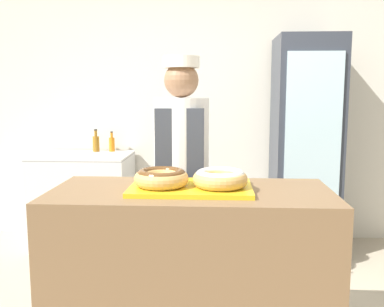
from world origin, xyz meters
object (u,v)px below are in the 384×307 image
(donut_chocolate_glaze, at_px, (161,177))
(beverage_fridge, at_px, (305,146))
(brownie_back_left, at_px, (172,176))
(baker_person, at_px, (182,179))
(bottle_amber, at_px, (96,143))
(bottle_orange, at_px, (112,144))
(serving_tray, at_px, (191,188))
(donut_light_glaze, at_px, (220,178))
(chest_freezer, at_px, (84,200))
(brownie_back_right, at_px, (213,177))

(donut_chocolate_glaze, height_order, beverage_fridge, beverage_fridge)
(brownie_back_left, bearing_deg, donut_chocolate_glaze, -100.84)
(baker_person, xyz_separation_m, bottle_amber, (-0.97, 1.40, 0.07))
(beverage_fridge, height_order, bottle_orange, beverage_fridge)
(brownie_back_left, relative_size, bottle_orange, 0.36)
(serving_tray, bearing_deg, donut_chocolate_glaze, -169.55)
(baker_person, bearing_deg, donut_light_glaze, -67.29)
(serving_tray, distance_m, chest_freezer, 2.16)
(serving_tray, bearing_deg, beverage_fridge, 61.54)
(brownie_back_left, xyz_separation_m, bottle_amber, (-0.95, 1.80, -0.03))
(donut_chocolate_glaze, relative_size, chest_freezer, 0.32)
(donut_chocolate_glaze, xyz_separation_m, brownie_back_left, (0.04, 0.19, -0.03))
(brownie_back_left, height_order, beverage_fridge, beverage_fridge)
(brownie_back_right, bearing_deg, baker_person, 117.71)
(donut_chocolate_glaze, height_order, bottle_amber, bottle_amber)
(donut_light_glaze, distance_m, brownie_back_right, 0.20)
(baker_person, bearing_deg, beverage_fridge, 48.61)
(brownie_back_left, relative_size, bottle_amber, 0.32)
(donut_light_glaze, bearing_deg, bottle_amber, 121.40)
(brownie_back_left, distance_m, chest_freezer, 1.98)
(brownie_back_left, distance_m, baker_person, 0.42)
(serving_tray, height_order, baker_person, baker_person)
(serving_tray, bearing_deg, brownie_back_right, 54.11)
(donut_chocolate_glaze, height_order, brownie_back_right, donut_chocolate_glaze)
(donut_chocolate_glaze, xyz_separation_m, beverage_fridge, (1.10, 1.78, -0.05))
(chest_freezer, bearing_deg, brownie_back_right, -51.75)
(bottle_amber, bearing_deg, donut_chocolate_glaze, -65.45)
(donut_light_glaze, height_order, brownie_back_left, donut_light_glaze)
(brownie_back_left, xyz_separation_m, bottle_orange, (-0.79, 1.82, -0.04))
(donut_light_glaze, height_order, chest_freezer, donut_light_glaze)
(baker_person, distance_m, bottle_amber, 1.70)
(brownie_back_right, height_order, baker_person, baker_person)
(baker_person, height_order, chest_freezer, baker_person)
(donut_light_glaze, bearing_deg, bottle_orange, 117.81)
(brownie_back_left, xyz_separation_m, chest_freezer, (-1.02, 1.59, -0.56))
(chest_freezer, bearing_deg, donut_light_glaze, -54.06)
(donut_light_glaze, distance_m, chest_freezer, 2.28)
(serving_tray, relative_size, brownie_back_right, 8.91)
(donut_chocolate_glaze, relative_size, brownie_back_right, 4.00)
(baker_person, height_order, bottle_orange, baker_person)
(beverage_fridge, relative_size, bottle_amber, 8.85)
(donut_chocolate_glaze, bearing_deg, serving_tray, 10.45)
(beverage_fridge, bearing_deg, bottle_orange, 172.76)
(donut_chocolate_glaze, xyz_separation_m, brownie_back_right, (0.27, 0.19, -0.03))
(serving_tray, height_order, donut_chocolate_glaze, donut_chocolate_glaze)
(brownie_back_right, xyz_separation_m, chest_freezer, (-1.26, 1.59, -0.56))
(beverage_fridge, bearing_deg, chest_freezer, 179.82)
(chest_freezer, xyz_separation_m, bottle_orange, (0.23, 0.23, 0.52))
(serving_tray, xyz_separation_m, brownie_back_left, (-0.12, 0.16, 0.03))
(baker_person, bearing_deg, bottle_orange, 119.82)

